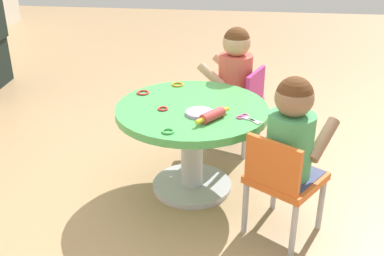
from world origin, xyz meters
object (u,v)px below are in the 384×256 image
Objects in this scene: rolling_pin at (213,115)px; child_chair_left at (282,179)px; seated_child_right at (235,69)px; craft_scissors at (246,118)px; seated_child_left at (291,132)px; craft_table at (192,130)px; child_chair_right at (239,104)px.

child_chair_left is at bearing -120.09° from rolling_pin.
rolling_pin is at bearing 173.68° from seated_child_right.
seated_child_left is at bearing -135.23° from craft_scissors.
craft_table is at bearing 37.77° from rolling_pin.
child_chair_right is 1.05× the size of seated_child_right.
seated_child_left is 0.95× the size of child_chair_right.
child_chair_left is at bearing -127.39° from craft_table.
child_chair_right is 3.93× the size of craft_scissors.
child_chair_right is (0.88, 0.23, 0.00)m from child_chair_left.
seated_child_left reaches higher than craft_scissors.
child_chair_right is at bearing 4.31° from craft_scissors.
craft_table is 0.34m from craft_scissors.
craft_table is at bearing 160.08° from seated_child_right.
child_chair_left is 0.91m from child_chair_right.
seated_child_left reaches higher than child_chair_right.
craft_table is 0.58m from child_chair_left.
craft_table is at bearing 52.61° from child_chair_left.
child_chair_right is at bearing -23.86° from craft_table.
seated_child_right is (0.55, -0.20, 0.17)m from craft_table.
child_chair_left is (-0.35, -0.46, -0.06)m from craft_table.
seated_child_left is 0.91m from seated_child_right.
seated_child_right reaches higher than craft_table.
craft_scissors is at bearing -77.39° from rolling_pin.
seated_child_right is 3.74× the size of craft_scissors.
craft_scissors is at bearing 44.77° from seated_child_left.
seated_child_right is at bearing 18.31° from seated_child_left.
craft_scissors is (-0.65, -0.05, 0.19)m from child_chair_right.
child_chair_left is 1.05× the size of seated_child_right.
seated_child_left is 0.92m from child_chair_right.
seated_child_right is (0.90, 0.26, 0.23)m from child_chair_left.
child_chair_left is at bearing -163.62° from seated_child_right.
seated_child_left is at bearing -123.45° from craft_table.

